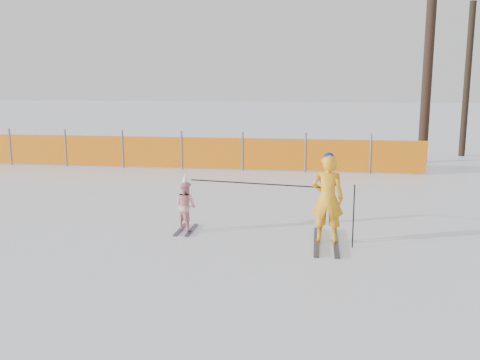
% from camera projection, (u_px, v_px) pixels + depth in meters
% --- Properties ---
extents(ground, '(120.00, 120.00, 0.00)m').
position_uv_depth(ground, '(236.00, 238.00, 9.91)').
color(ground, white).
rests_on(ground, ground).
extents(adult, '(0.60, 1.71, 1.65)m').
position_uv_depth(adult, '(327.00, 199.00, 9.45)').
color(adult, black).
rests_on(adult, ground).
extents(child, '(0.58, 0.85, 1.12)m').
position_uv_depth(child, '(186.00, 205.00, 10.29)').
color(child, black).
rests_on(child, ground).
extents(ski_poles, '(3.03, 0.63, 1.12)m').
position_uv_depth(ski_poles, '(283.00, 193.00, 9.63)').
color(ski_poles, black).
rests_on(ski_poles, ground).
extents(safety_fence, '(17.70, 0.06, 1.25)m').
position_uv_depth(safety_fence, '(145.00, 151.00, 17.54)').
color(safety_fence, '#595960').
rests_on(safety_fence, ground).
extents(tree_trunks, '(2.09, 2.13, 7.08)m').
position_uv_depth(tree_trunks, '(440.00, 66.00, 18.79)').
color(tree_trunks, black).
rests_on(tree_trunks, ground).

